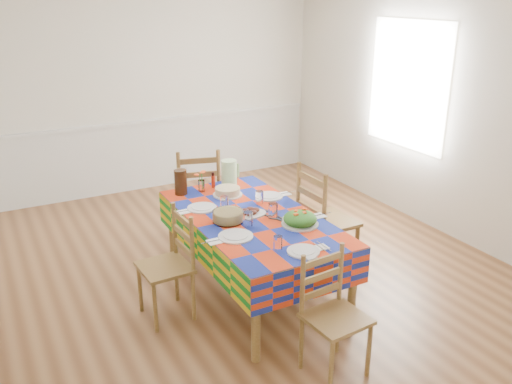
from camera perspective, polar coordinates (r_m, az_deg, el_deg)
room at (r=4.87m, az=-1.63°, el=6.93°), size 4.58×5.08×2.78m
wainscot at (r=7.33m, az=-10.33°, el=4.29°), size 4.41×0.06×0.92m
window_right at (r=6.36m, az=15.66°, el=10.79°), size 0.00×1.40×1.40m
dining_table at (r=4.55m, az=-0.41°, el=-3.45°), size 1.00×1.86×0.72m
setting_near_head at (r=3.93m, az=4.10°, el=-5.92°), size 0.39×0.26×0.12m
setting_left_near at (r=4.19m, az=-1.75°, el=-4.03°), size 0.49×0.29×0.13m
setting_left_far at (r=4.67m, az=-4.93°, el=-1.49°), size 0.47×0.28×0.12m
setting_right_near at (r=4.45m, az=3.67°, el=-2.57°), size 0.53×0.31×0.14m
setting_right_far at (r=4.86m, az=1.10°, el=-0.50°), size 0.48×0.27×0.12m
meat_platter at (r=4.54m, az=-0.65°, el=-2.15°), size 0.29×0.20×0.06m
salad_platter at (r=4.35m, az=4.66°, el=-2.88°), size 0.30×0.30×0.13m
pasta_bowl at (r=4.41m, az=-2.97°, el=-2.56°), size 0.25×0.25×0.09m
cake at (r=4.97m, az=-3.01°, el=0.04°), size 0.27×0.27×0.08m
serving_utensils at (r=4.50m, az=1.92°, el=-2.59°), size 0.14×0.31×0.01m
flower_vase at (r=5.07m, az=-5.79°, el=1.00°), size 0.13×0.11×0.20m
hot_sauce at (r=5.16m, az=-4.53°, el=1.27°), size 0.04×0.04×0.15m
green_pitcher at (r=5.18m, az=-2.85°, el=1.99°), size 0.15×0.15×0.26m
tea_pitcher at (r=5.01m, az=-7.93°, el=1.04°), size 0.12×0.12×0.23m
name_card at (r=3.83m, az=5.92°, el=-7.03°), size 0.07×0.02×0.02m
chair_near at (r=3.78m, az=8.06°, el=-12.74°), size 0.42×0.40×0.88m
chair_far at (r=5.58m, az=-6.10°, el=-0.45°), size 0.55×0.54×1.03m
chair_left at (r=4.38m, az=-9.08°, el=-7.68°), size 0.40×0.41×0.90m
chair_right at (r=4.96m, az=7.13°, el=-3.13°), size 0.45×0.48×1.05m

